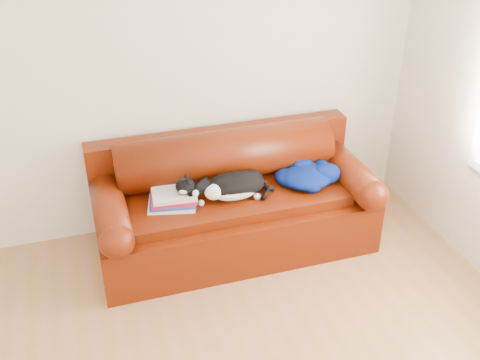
{
  "coord_description": "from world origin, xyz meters",
  "views": [
    {
      "loc": [
        -0.45,
        -1.98,
        2.71
      ],
      "look_at": [
        0.6,
        1.35,
        0.67
      ],
      "focal_mm": 42.0,
      "sensor_mm": 36.0,
      "label": 1
    }
  ],
  "objects_px": {
    "book_stack": "(173,199)",
    "cat": "(234,186)",
    "sofa_base": "(234,219)",
    "blanket": "(308,175)"
  },
  "relations": [
    {
      "from": "book_stack",
      "to": "blanket",
      "type": "bearing_deg",
      "value": 0.04
    },
    {
      "from": "book_stack",
      "to": "blanket",
      "type": "distance_m",
      "value": 1.06
    },
    {
      "from": "sofa_base",
      "to": "blanket",
      "type": "bearing_deg",
      "value": -4.85
    },
    {
      "from": "book_stack",
      "to": "cat",
      "type": "bearing_deg",
      "value": -4.3
    },
    {
      "from": "sofa_base",
      "to": "cat",
      "type": "distance_m",
      "value": 0.37
    },
    {
      "from": "book_stack",
      "to": "cat",
      "type": "distance_m",
      "value": 0.46
    },
    {
      "from": "sofa_base",
      "to": "cat",
      "type": "xyz_separation_m",
      "value": [
        -0.03,
        -0.08,
        0.35
      ]
    },
    {
      "from": "sofa_base",
      "to": "book_stack",
      "type": "relative_size",
      "value": 5.39
    },
    {
      "from": "sofa_base",
      "to": "cat",
      "type": "relative_size",
      "value": 3.09
    },
    {
      "from": "cat",
      "to": "sofa_base",
      "type": "bearing_deg",
      "value": 63.69
    }
  ]
}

